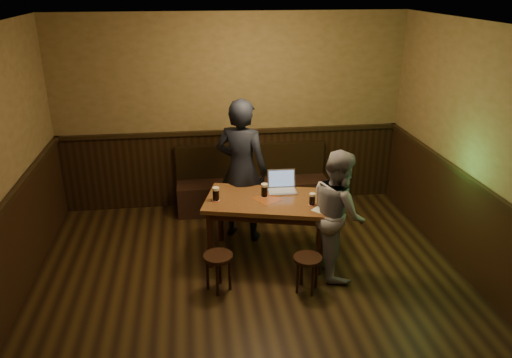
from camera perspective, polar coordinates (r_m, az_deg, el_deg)
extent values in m
cube|color=black|center=(5.17, 0.56, -16.52)|extent=(5.00, 6.00, 0.02)
cube|color=beige|center=(4.06, 0.71, 16.35)|extent=(5.00, 6.00, 0.02)
cube|color=olive|center=(7.26, -2.82, 7.57)|extent=(5.00, 0.02, 2.80)
cube|color=black|center=(7.49, -2.68, 1.21)|extent=(4.98, 0.04, 1.10)
cube|color=black|center=(5.70, 26.37, -8.33)|extent=(0.04, 5.98, 1.10)
cube|color=black|center=(7.28, -2.74, 5.40)|extent=(4.98, 0.06, 0.06)
cube|color=black|center=(5.44, 27.13, -3.06)|extent=(0.06, 5.98, 0.06)
cube|color=black|center=(7.39, -0.40, -1.78)|extent=(2.20, 0.50, 0.45)
cube|color=black|center=(7.40, -0.60, 2.21)|extent=(2.20, 0.10, 0.50)
cube|color=#512817|center=(5.93, 1.31, -2.52)|extent=(1.61, 1.17, 0.05)
cube|color=black|center=(5.96, 1.30, -3.20)|extent=(1.46, 1.02, 0.08)
cube|color=maroon|center=(5.91, 1.31, -2.27)|extent=(0.37, 0.37, 0.00)
cylinder|color=black|center=(5.90, -5.30, -6.95)|extent=(0.07, 0.07, 0.72)
cylinder|color=black|center=(6.47, -4.09, -4.14)|extent=(0.07, 0.07, 0.72)
cylinder|color=black|center=(5.79, 7.32, -7.67)|extent=(0.07, 0.07, 0.72)
cylinder|color=black|center=(6.37, 7.34, -4.73)|extent=(0.07, 0.07, 0.72)
cylinder|color=black|center=(5.46, -4.36, -8.82)|extent=(0.37, 0.37, 0.04)
cylinder|color=black|center=(5.56, -3.02, -10.71)|extent=(0.03, 0.03, 0.42)
cylinder|color=black|center=(5.67, -4.16, -9.99)|extent=(0.03, 0.03, 0.42)
cylinder|color=black|center=(5.59, -5.58, -10.61)|extent=(0.03, 0.03, 0.42)
cylinder|color=black|center=(5.47, -4.45, -11.36)|extent=(0.03, 0.03, 0.42)
cylinder|color=black|center=(5.47, 5.94, -9.03)|extent=(0.39, 0.39, 0.04)
cylinder|color=black|center=(5.62, 6.92, -10.50)|extent=(0.03, 0.03, 0.40)
cylinder|color=black|center=(5.66, 5.24, -10.22)|extent=(0.03, 0.03, 0.40)
cylinder|color=black|center=(5.52, 4.77, -11.10)|extent=(0.03, 0.03, 0.40)
cylinder|color=black|center=(5.49, 6.49, -11.40)|extent=(0.03, 0.03, 0.40)
cylinder|color=maroon|center=(5.90, -4.58, -2.42)|extent=(0.11, 0.11, 0.00)
cylinder|color=silver|center=(5.90, -4.59, -2.39)|extent=(0.09, 0.09, 0.00)
cylinder|color=black|center=(5.87, -4.60, -1.80)|extent=(0.08, 0.08, 0.13)
cylinder|color=beige|center=(5.84, -4.63, -1.09)|extent=(0.08, 0.08, 0.03)
cylinder|color=maroon|center=(5.98, 0.96, -1.99)|extent=(0.11, 0.11, 0.00)
cylinder|color=silver|center=(5.98, 0.96, -1.96)|extent=(0.09, 0.09, 0.00)
cylinder|color=black|center=(5.95, 0.96, -1.38)|extent=(0.08, 0.08, 0.13)
cylinder|color=beige|center=(5.92, 0.97, -0.68)|extent=(0.08, 0.08, 0.03)
cylinder|color=maroon|center=(5.80, 6.41, -2.94)|extent=(0.09, 0.09, 0.00)
cylinder|color=silver|center=(5.80, 6.41, -2.91)|extent=(0.08, 0.08, 0.00)
cylinder|color=black|center=(5.77, 6.43, -2.39)|extent=(0.07, 0.07, 0.11)
cylinder|color=beige|center=(5.74, 6.46, -1.76)|extent=(0.07, 0.07, 0.03)
cube|color=silver|center=(6.11, 3.05, -1.39)|extent=(0.35, 0.25, 0.02)
cube|color=#B2B2B7|center=(6.11, 3.06, -1.30)|extent=(0.32, 0.20, 0.00)
cube|color=silver|center=(6.18, 2.92, 0.09)|extent=(0.35, 0.08, 0.22)
cube|color=#5B78AA|center=(6.17, 2.93, 0.06)|extent=(0.31, 0.07, 0.19)
cube|color=silver|center=(5.67, 7.59, -3.61)|extent=(0.26, 0.26, 0.00)
imported|color=black|center=(6.35, -1.65, 1.01)|extent=(0.81, 0.71, 1.87)
imported|color=gray|center=(5.71, 9.35, -3.88)|extent=(0.59, 0.75, 1.49)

